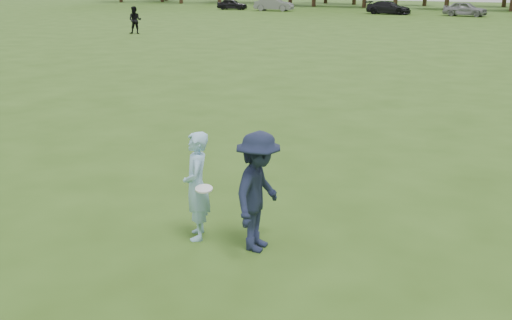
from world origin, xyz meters
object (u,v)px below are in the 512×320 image
object	(u,v)px
car_a	(232,4)
car_b	(274,4)
thrower	(197,186)
player_far_a	(135,20)
defender	(258,192)
car_d	(389,8)
car_e	(465,9)

from	to	relation	value
car_a	car_b	distance (m)	5.98
car_a	thrower	bearing A→B (deg)	-157.95
player_far_a	thrower	bearing A→B (deg)	-74.00
defender	car_d	size ratio (longest dim) A/B	0.38
player_far_a	car_e	xyz separation A→B (m)	(18.41, 32.10, -0.22)
defender	car_a	xyz separation A→B (m)	(-34.34, 60.79, -0.28)
defender	car_a	size ratio (longest dim) A/B	0.49
player_far_a	car_b	bearing A→B (deg)	73.70
car_e	car_b	bearing A→B (deg)	97.56
thrower	car_e	distance (m)	60.66
car_e	thrower	bearing A→B (deg)	-167.56
thrower	car_a	distance (m)	69.36
car_a	car_d	bearing A→B (deg)	-98.16
thrower	car_a	world-z (taller)	thrower
car_b	player_far_a	bearing A→B (deg)	179.17
defender	car_d	bearing A→B (deg)	9.09
car_b	car_e	world-z (taller)	car_b
thrower	player_far_a	bearing A→B (deg)	-171.68
defender	car_e	world-z (taller)	defender
player_far_a	car_a	bearing A→B (deg)	83.69
player_far_a	car_d	size ratio (longest dim) A/B	0.40
defender	car_b	distance (m)	66.82
defender	thrower	bearing A→B (deg)	89.46
player_far_a	defender	bearing A→B (deg)	-72.68
player_far_a	car_a	size ratio (longest dim) A/B	0.52
thrower	defender	world-z (taller)	defender
thrower	player_far_a	size ratio (longest dim) A/B	0.89
defender	player_far_a	xyz separation A→B (m)	(-24.35, 28.30, 0.05)
car_d	player_far_a	bearing A→B (deg)	166.63
thrower	player_far_a	world-z (taller)	player_far_a
player_far_a	car_e	world-z (taller)	player_far_a
thrower	defender	xyz separation A→B (m)	(1.06, 0.07, 0.06)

